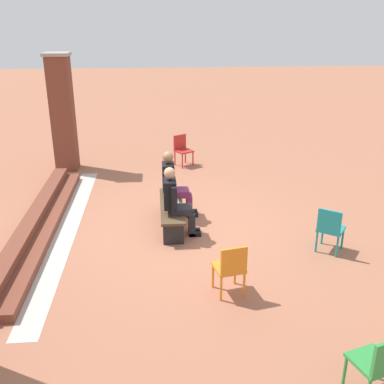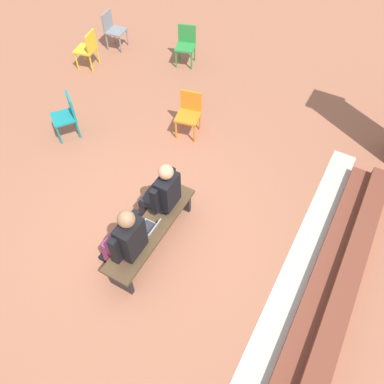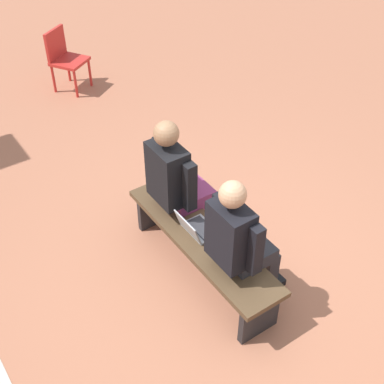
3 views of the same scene
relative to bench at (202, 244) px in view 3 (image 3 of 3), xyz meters
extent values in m
plane|color=#9E6047|center=(-0.15, -0.11, -0.35)|extent=(60.00, 60.00, 0.00)
cube|color=#4C3823|center=(0.00, 0.00, 0.07)|extent=(1.80, 0.44, 0.05)
cube|color=black|center=(-0.80, 0.00, -0.15)|extent=(0.06, 0.37, 0.40)
cube|color=black|center=(0.80, 0.00, -0.15)|extent=(0.06, 0.37, 0.40)
cube|color=#232328|center=(-0.42, -0.17, 0.15)|extent=(0.33, 0.38, 0.13)
cube|color=#232328|center=(-0.51, -0.36, -0.13)|extent=(0.11, 0.11, 0.45)
cube|color=black|center=(-0.51, -0.42, -0.32)|extent=(0.11, 0.23, 0.07)
cube|color=#232328|center=(-0.33, -0.36, -0.13)|extent=(0.11, 0.11, 0.45)
cube|color=black|center=(-0.33, -0.42, -0.32)|extent=(0.11, 0.23, 0.07)
cube|color=black|center=(-0.42, 0.04, 0.49)|extent=(0.36, 0.23, 0.54)
cube|color=maroon|center=(-0.42, -0.08, 0.45)|extent=(0.05, 0.01, 0.32)
cube|color=black|center=(-0.65, -0.03, 0.47)|extent=(0.09, 0.10, 0.46)
cube|color=black|center=(-0.19, -0.03, 0.47)|extent=(0.09, 0.10, 0.46)
sphere|color=tan|center=(-0.42, 0.04, 0.89)|extent=(0.21, 0.21, 0.21)
cube|color=#7F2D5B|center=(0.47, -0.18, 0.16)|extent=(0.34, 0.40, 0.14)
cube|color=#7F2D5B|center=(0.38, -0.38, -0.13)|extent=(0.11, 0.12, 0.45)
cube|color=black|center=(0.38, -0.44, -0.32)|extent=(0.11, 0.24, 0.07)
cube|color=#7F2D5B|center=(0.56, -0.38, -0.13)|extent=(0.11, 0.12, 0.45)
cube|color=black|center=(0.56, -0.44, -0.32)|extent=(0.11, 0.24, 0.07)
cube|color=black|center=(0.47, 0.04, 0.50)|extent=(0.38, 0.24, 0.56)
cube|color=black|center=(0.23, -0.03, 0.48)|extent=(0.09, 0.10, 0.48)
cube|color=black|center=(0.71, -0.03, 0.48)|extent=(0.09, 0.10, 0.48)
sphere|color=#8C6647|center=(0.47, 0.04, 0.92)|extent=(0.22, 0.22, 0.22)
cube|color=#9EA0A5|center=(0.07, -0.04, 0.11)|extent=(0.32, 0.22, 0.02)
cube|color=#2D2D33|center=(0.07, -0.05, 0.12)|extent=(0.29, 0.15, 0.00)
cube|color=#9EA0A5|center=(0.07, 0.10, 0.21)|extent=(0.32, 0.07, 0.19)
cube|color=#33519E|center=(0.07, 0.09, 0.21)|extent=(0.28, 0.06, 0.17)
cube|color=red|center=(3.83, -0.49, 0.07)|extent=(0.58, 0.58, 0.04)
cube|color=red|center=(3.99, -0.39, 0.29)|extent=(0.24, 0.36, 0.40)
cylinder|color=red|center=(3.58, -0.43, -0.15)|extent=(0.04, 0.04, 0.40)
cylinder|color=red|center=(3.77, -0.74, -0.15)|extent=(0.04, 0.04, 0.40)
cylinder|color=red|center=(3.88, -0.24, -0.15)|extent=(0.04, 0.04, 0.40)
cylinder|color=red|center=(4.07, -0.55, -0.15)|extent=(0.04, 0.04, 0.40)
camera|label=1|loc=(-8.10, 0.26, 3.52)|focal=42.00mm
camera|label=2|loc=(2.29, 1.95, 4.56)|focal=35.00mm
camera|label=3|loc=(-2.68, 1.95, 3.37)|focal=50.00mm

